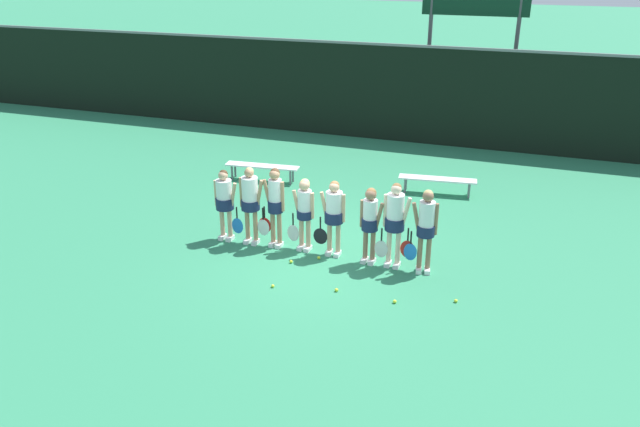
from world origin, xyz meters
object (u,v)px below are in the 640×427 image
at_px(player_4, 334,212).
at_px(player_3, 304,208).
at_px(bench_courtside, 262,167).
at_px(player_7, 426,224).
at_px(tennis_ball_1, 336,290).
at_px(player_1, 250,199).
at_px(tennis_ball_3, 456,301).
at_px(scoreboard, 475,12).
at_px(player_6, 395,218).
at_px(tennis_ball_2, 395,302).
at_px(tennis_ball_5, 291,262).
at_px(player_5, 370,219).
at_px(player_2, 275,201).
at_px(player_0, 225,199).
at_px(tennis_ball_4, 319,258).
at_px(tennis_ball_0, 273,286).
at_px(bench_far, 437,180).

bearing_deg(player_4, player_3, 176.95).
distance_m(bench_courtside, player_7, 6.54).
distance_m(player_4, tennis_ball_1, 1.83).
distance_m(player_1, tennis_ball_1, 2.98).
bearing_deg(tennis_ball_3, player_3, 161.53).
bearing_deg(scoreboard, player_6, -90.06).
distance_m(tennis_ball_2, tennis_ball_5, 2.53).
height_order(player_5, tennis_ball_5, player_5).
bearing_deg(scoreboard, player_3, -100.52).
bearing_deg(player_2, tennis_ball_5, -44.45).
bearing_deg(player_0, tennis_ball_5, -17.76).
relative_size(player_6, tennis_ball_4, 27.42).
height_order(scoreboard, player_5, scoreboard).
distance_m(player_5, tennis_ball_4, 1.41).
height_order(player_2, player_6, player_6).
xyz_separation_m(bench_courtside, player_2, (2.02, -3.72, 0.66)).
relative_size(player_0, tennis_ball_3, 24.33).
bearing_deg(tennis_ball_0, player_0, 137.86).
bearing_deg(tennis_ball_2, bench_far, 92.27).
relative_size(tennis_ball_4, tennis_ball_5, 0.97).
bearing_deg(player_0, tennis_ball_0, -41.29).
relative_size(player_1, tennis_ball_3, 26.23).
bearing_deg(bench_far, player_6, -98.70).
xyz_separation_m(player_5, tennis_ball_5, (-1.51, -0.57, -0.94)).
relative_size(bench_courtside, tennis_ball_3, 31.53).
height_order(player_0, player_4, player_4).
distance_m(scoreboard, player_2, 11.49).
xyz_separation_m(tennis_ball_3, tennis_ball_5, (-3.44, 0.44, 0.00)).
xyz_separation_m(player_1, player_4, (1.87, 0.06, -0.06)).
relative_size(player_6, tennis_ball_2, 25.90).
bearing_deg(tennis_ball_0, player_7, 31.75).
height_order(bench_courtside, tennis_ball_1, bench_courtside).
height_order(player_1, tennis_ball_4, player_1).
xyz_separation_m(player_1, tennis_ball_3, (4.61, -1.05, -1.01)).
bearing_deg(player_4, tennis_ball_0, -111.25).
distance_m(bench_courtside, bench_far, 4.82).
height_order(player_2, player_4, player_2).
bearing_deg(tennis_ball_2, player_4, 138.16).
distance_m(player_5, tennis_ball_2, 1.91).
xyz_separation_m(player_1, tennis_ball_1, (2.42, -1.41, -1.01)).
bearing_deg(player_7, player_4, 164.92).
bearing_deg(player_3, bench_far, 67.26).
xyz_separation_m(player_2, tennis_ball_0, (0.66, -1.71, -1.03)).
bearing_deg(player_1, player_7, -0.68).
height_order(bench_courtside, player_7, player_7).
xyz_separation_m(bench_far, player_6, (-0.14, -4.40, 0.69)).
distance_m(bench_courtside, player_5, 5.65).
bearing_deg(player_6, scoreboard, 92.08).
distance_m(scoreboard, tennis_ball_5, 12.29).
bearing_deg(player_1, bench_far, 53.05).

